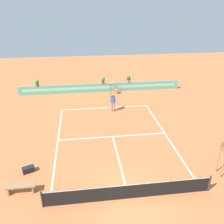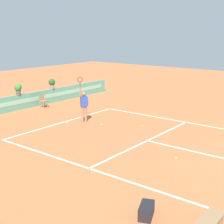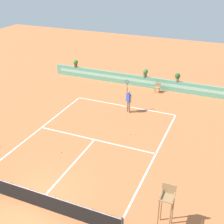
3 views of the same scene
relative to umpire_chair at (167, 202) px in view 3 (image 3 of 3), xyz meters
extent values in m
plane|color=#C66B3D|center=(-5.93, 4.74, -1.34)|extent=(60.00, 60.00, 0.00)
cube|color=white|center=(-5.93, 10.63, -1.34)|extent=(8.22, 0.10, 0.01)
cube|color=white|center=(-5.93, 5.14, -1.34)|extent=(8.22, 0.10, 0.01)
cube|color=white|center=(-5.93, 1.94, -1.34)|extent=(0.10, 6.40, 0.01)
cube|color=white|center=(-10.04, 4.68, -1.34)|extent=(0.10, 11.89, 0.01)
cube|color=white|center=(-1.82, 4.68, -1.34)|extent=(0.10, 11.89, 0.01)
cube|color=white|center=(-5.93, 10.53, -1.34)|extent=(0.10, 0.20, 0.01)
cube|color=black|center=(-5.93, -1.26, -0.87)|extent=(8.82, 0.02, 0.95)
cube|color=white|center=(-5.93, -1.26, -0.42)|extent=(8.82, 0.03, 0.06)
cube|color=#599E84|center=(-5.93, 15.13, -0.84)|extent=(18.00, 0.20, 1.00)
cube|color=#87CCB2|center=(-5.93, 15.02, -0.79)|extent=(17.10, 0.01, 0.28)
cylinder|color=#99754C|center=(-0.25, -0.32, -0.54)|extent=(0.07, 0.07, 1.60)
cylinder|color=#99754C|center=(0.25, -0.32, -0.54)|extent=(0.07, 0.07, 1.60)
cylinder|color=#99754C|center=(-0.25, 0.19, -0.54)|extent=(0.07, 0.07, 1.60)
cylinder|color=#99754C|center=(0.25, 0.19, -0.54)|extent=(0.07, 0.07, 1.60)
cube|color=#99754C|center=(0.00, -0.06, 0.29)|extent=(0.60, 0.60, 0.06)
cube|color=#99754C|center=(0.00, 0.21, 0.56)|extent=(0.60, 0.06, 0.48)
cube|color=#99754C|center=(-0.27, -0.06, 0.44)|extent=(0.06, 0.60, 0.04)
cube|color=#99754C|center=(0.27, -0.06, 0.44)|extent=(0.06, 0.60, 0.04)
cylinder|color=#99754C|center=(-4.45, 14.15, -1.12)|extent=(0.05, 0.05, 0.45)
cylinder|color=#99754C|center=(-4.10, 14.15, -1.12)|extent=(0.05, 0.05, 0.45)
cylinder|color=#99754C|center=(-4.45, 14.50, -1.12)|extent=(0.05, 0.05, 0.45)
cylinder|color=#99754C|center=(-4.10, 14.50, -1.12)|extent=(0.05, 0.05, 0.45)
cube|color=#99754C|center=(-4.28, 14.33, -0.87)|extent=(0.44, 0.44, 0.04)
cube|color=#99754C|center=(-4.28, 14.53, -0.67)|extent=(0.44, 0.04, 0.36)
cylinder|color=#9E7051|center=(-5.20, 9.69, -0.89)|extent=(0.14, 0.14, 0.90)
cylinder|color=#9E7051|center=(-5.38, 9.78, -0.89)|extent=(0.14, 0.14, 0.90)
cube|color=#2D4CB7|center=(-5.29, 9.73, -0.14)|extent=(0.42, 0.36, 0.60)
sphere|color=#9E7051|center=(-5.29, 9.73, 0.29)|extent=(0.22, 0.22, 0.22)
cylinder|color=#9E7051|center=(-5.47, 9.83, 0.41)|extent=(0.09, 0.09, 0.55)
cylinder|color=black|center=(-5.47, 9.83, 0.83)|extent=(0.04, 0.04, 0.24)
torus|color=#262626|center=(-5.47, 9.83, 1.09)|extent=(0.29, 0.17, 0.31)
cylinder|color=#9E7051|center=(-5.09, 9.63, -0.19)|extent=(0.09, 0.09, 0.50)
sphere|color=#CCE033|center=(-7.17, 3.00, -1.31)|extent=(0.07, 0.07, 0.07)
sphere|color=#CCE033|center=(-5.21, 8.50, -1.31)|extent=(0.07, 0.07, 0.07)
sphere|color=#CCE033|center=(-4.05, 6.64, -1.31)|extent=(0.07, 0.07, 0.07)
cylinder|color=brown|center=(-12.81, 15.13, -0.20)|extent=(0.32, 0.32, 0.28)
sphere|color=#387F33|center=(-12.81, 15.13, 0.14)|extent=(0.48, 0.48, 0.48)
cylinder|color=gray|center=(-2.77, 15.13, -0.20)|extent=(0.32, 0.32, 0.28)
sphere|color=#235B23|center=(-2.77, 15.13, 0.14)|extent=(0.48, 0.48, 0.48)
cylinder|color=#514C47|center=(-5.68, 15.13, -0.20)|extent=(0.32, 0.32, 0.28)
sphere|color=#387F33|center=(-5.68, 15.13, 0.14)|extent=(0.48, 0.48, 0.48)
camera|label=1|loc=(-8.08, -10.71, 8.15)|focal=38.86mm
camera|label=2|loc=(-18.67, -2.68, 3.68)|focal=53.27mm
camera|label=3|loc=(1.63, -9.81, 9.16)|focal=48.47mm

